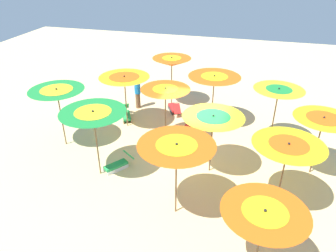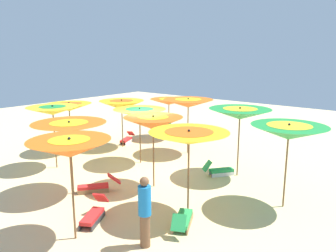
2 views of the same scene
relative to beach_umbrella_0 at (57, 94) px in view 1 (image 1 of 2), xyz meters
The scene contains 19 objects.
ground 5.70m from the beach_umbrella_0, ahead, with size 38.88×38.88×0.04m, color beige.
beach_umbrella_0 is the anchor object (origin of this frame).
beach_umbrella_1 2.69m from the beach_umbrella_0, 32.75° to the right, with size 2.21×2.21×2.56m.
beach_umbrella_2 5.95m from the beach_umbrella_0, 25.88° to the right, with size 2.20×2.20×2.51m.
beach_umbrella_3 8.82m from the beach_umbrella_0, 28.43° to the right, with size 1.98×1.98×2.16m.
beach_umbrella_4 2.86m from the beach_umbrella_0, 48.57° to the left, with size 2.17×2.17×2.43m.
beach_umbrella_5 4.16m from the beach_umbrella_0, 17.77° to the left, with size 1.95×1.95×2.46m.
beach_umbrella_6 6.05m from the beach_umbrella_0, ahead, with size 2.11×2.11×2.30m.
beach_umbrella_7 8.50m from the beach_umbrella_0, ahead, with size 2.11×2.11×2.31m.
beach_umbrella_8 5.89m from the beach_umbrella_0, 56.28° to the left, with size 1.90×1.90×2.54m.
beach_umbrella_9 6.50m from the beach_umbrella_0, 30.90° to the left, with size 2.28×2.28×2.38m.
beach_umbrella_10 8.50m from the beach_umbrella_0, 15.57° to the left, with size 1.94×1.94×2.50m.
beach_umbrella_11 9.63m from the beach_umbrella_0, ahead, with size 2.00×2.00×2.29m.
lounger_0 6.16m from the beach_umbrella_0, 28.82° to the left, with size 1.07×1.29×0.57m.
lounger_1 3.82m from the beach_umbrella_0, 60.72° to the left, with size 0.90×1.30×0.57m.
lounger_3 3.59m from the beach_umbrella_0, 20.24° to the right, with size 0.95×1.13×0.60m.
lounger_4 5.81m from the beach_umbrella_0, 48.33° to the left, with size 0.93×1.30×0.63m.
lounger_5 9.22m from the beach_umbrella_0, 13.24° to the right, with size 0.79×1.27×0.51m.
beachgoer_0 4.62m from the beach_umbrella_0, 66.97° to the left, with size 0.30×0.30×1.71m.
Camera 1 is at (1.82, -10.11, 7.15)m, focal length 34.12 mm.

